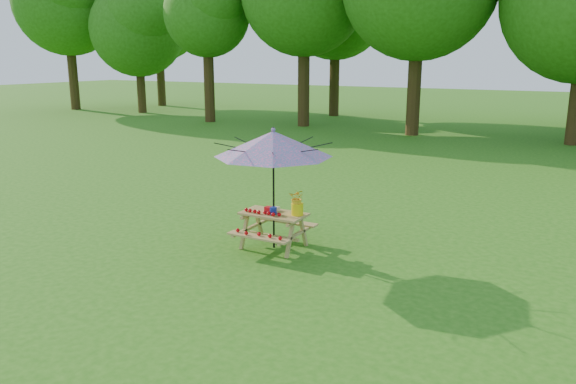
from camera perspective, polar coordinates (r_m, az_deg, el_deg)
The scene contains 6 objects.
ground at distance 9.05m, azimuth -26.84°, elevation -10.46°, with size 120.00×120.00×0.00m, color #266713.
picnic_table at distance 10.41m, azimuth -1.46°, elevation -3.96°, with size 1.20×1.32×0.67m.
patio_umbrella at distance 10.05m, azimuth -1.50°, elevation 4.91°, with size 2.63×2.63×2.25m.
produce_bins at distance 10.32m, azimuth -1.60°, elevation -1.82°, with size 0.29×0.37×0.13m.
tomatoes_row at distance 10.23m, azimuth -2.70°, elevation -2.07°, with size 0.77×0.13×0.07m, color red, non-canonical shape.
flower_bucket at distance 10.11m, azimuth 0.95°, elevation -0.94°, with size 0.35×0.32×0.49m.
Camera 1 is at (7.07, -4.48, 3.46)m, focal length 35.00 mm.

